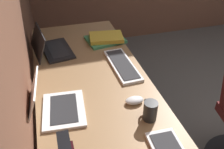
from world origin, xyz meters
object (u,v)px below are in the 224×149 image
(laptop_left, at_px, (50,47))
(mouse_main, at_px, (134,100))
(laptop_leftmost, at_px, (52,105))
(book_stack_near, at_px, (106,38))
(coffee_mug, at_px, (150,110))
(keyboard_spare, at_px, (122,65))

(laptop_left, bearing_deg, mouse_main, -149.87)
(laptop_leftmost, relative_size, book_stack_near, 1.01)
(book_stack_near, xyz_separation_m, coffee_mug, (-0.89, 0.00, 0.03))
(mouse_main, relative_size, book_stack_near, 0.33)
(keyboard_spare, bearing_deg, book_stack_near, 1.90)
(laptop_leftmost, xyz_separation_m, book_stack_near, (0.71, -0.48, -0.03))
(mouse_main, bearing_deg, laptop_left, 30.13)
(laptop_left, bearing_deg, book_stack_near, -82.26)
(keyboard_spare, xyz_separation_m, mouse_main, (-0.37, 0.05, 0.01))
(coffee_mug, bearing_deg, laptop_leftmost, 68.97)
(laptop_left, distance_m, keyboard_spare, 0.56)
(laptop_left, xyz_separation_m, mouse_main, (-0.70, -0.41, -0.03))
(laptop_left, distance_m, coffee_mug, 0.94)
(laptop_leftmost, height_order, book_stack_near, laptop_leftmost)
(laptop_leftmost, bearing_deg, book_stack_near, -34.10)
(mouse_main, bearing_deg, keyboard_spare, -7.60)
(book_stack_near, distance_m, coffee_mug, 0.89)
(laptop_leftmost, bearing_deg, coffee_mug, -111.03)
(laptop_left, relative_size, coffee_mug, 3.32)
(book_stack_near, bearing_deg, keyboard_spare, -178.10)
(laptop_left, bearing_deg, laptop_leftmost, 176.63)
(book_stack_near, height_order, coffee_mug, coffee_mug)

